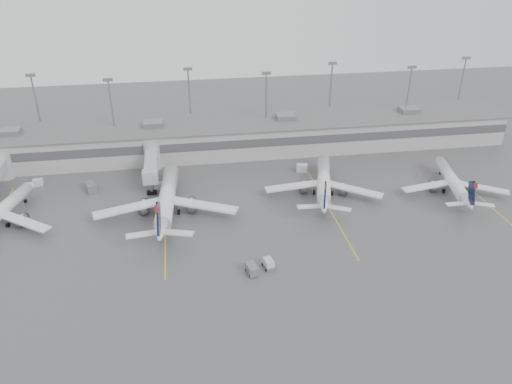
{
  "coord_description": "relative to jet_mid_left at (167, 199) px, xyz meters",
  "views": [
    {
      "loc": [
        -12.68,
        -66.37,
        54.06
      ],
      "look_at": [
        1.59,
        24.0,
        5.0
      ],
      "focal_mm": 35.0,
      "sensor_mm": 36.0,
      "label": 1
    }
  ],
  "objects": [
    {
      "name": "baggage_tug",
      "position": [
        17.75,
        -22.12,
        -2.72
      ],
      "size": [
        2.21,
        2.96,
        1.73
      ],
      "rotation": [
        0.0,
        0.0,
        0.21
      ],
      "color": "silver",
      "rests_on": "ground"
    },
    {
      "name": "gse_uld_c",
      "position": [
        32.95,
        15.44,
        -2.44
      ],
      "size": [
        3.05,
        2.43,
        1.9
      ],
      "primitive_type": "cube",
      "rotation": [
        0.0,
        0.0,
        -0.27
      ],
      "color": "silver",
      "rests_on": "ground"
    },
    {
      "name": "jet_far_right",
      "position": [
        64.26,
        -0.44,
        -0.69
      ],
      "size": [
        23.44,
        26.54,
        8.68
      ],
      "rotation": [
        0.0,
        0.0,
        -0.21
      ],
      "color": "white",
      "rests_on": "ground"
    },
    {
      "name": "ground",
      "position": [
        16.96,
        -26.68,
        -3.39
      ],
      "size": [
        260.0,
        260.0,
        0.0
      ],
      "primitive_type": "plane",
      "color": "#4D4D4F",
      "rests_on": "ground"
    },
    {
      "name": "light_masts",
      "position": [
        16.96,
        37.07,
        8.64
      ],
      "size": [
        142.4,
        8.0,
        20.6
      ],
      "color": "gray",
      "rests_on": "ground"
    },
    {
      "name": "gse_uld_b",
      "position": [
        -1.79,
        11.43,
        -2.58
      ],
      "size": [
        2.69,
        2.26,
        1.62
      ],
      "primitive_type": "cube",
      "rotation": [
        0.0,
        0.0,
        -0.38
      ],
      "color": "silver",
      "rests_on": "ground"
    },
    {
      "name": "baggage_cart",
      "position": [
        14.55,
        -23.32,
        -2.47
      ],
      "size": [
        2.11,
        3.02,
        1.77
      ],
      "rotation": [
        0.0,
        0.0,
        0.21
      ],
      "color": "slate",
      "rests_on": "ground"
    },
    {
      "name": "terminal",
      "position": [
        16.96,
        31.3,
        0.78
      ],
      "size": [
        152.0,
        17.0,
        9.45
      ],
      "color": "#9E9F9A",
      "rests_on": "ground"
    },
    {
      "name": "jet_mid_left",
      "position": [
        0.0,
        0.0,
        0.0
      ],
      "size": [
        30.0,
        33.73,
        10.91
      ],
      "rotation": [
        0.0,
        0.0,
        -0.08
      ],
      "color": "white",
      "rests_on": "ground"
    },
    {
      "name": "stand_markings",
      "position": [
        16.96,
        -2.68,
        -3.39
      ],
      "size": [
        105.25,
        40.0,
        0.01
      ],
      "color": "yellow",
      "rests_on": "ground"
    },
    {
      "name": "cone_d",
      "position": [
        60.07,
        8.47,
        -3.02
      ],
      "size": [
        0.46,
        0.46,
        0.73
      ],
      "primitive_type": "cone",
      "color": "#E26204",
      "rests_on": "ground"
    },
    {
      "name": "jet_bridge_right",
      "position": [
        -3.54,
        19.04,
        0.48
      ],
      "size": [
        4.0,
        17.2,
        7.0
      ],
      "color": "#A0A2A5",
      "rests_on": "ground"
    },
    {
      "name": "cone_b",
      "position": [
        0.96,
        12.23,
        -3.03
      ],
      "size": [
        0.46,
        0.46,
        0.73
      ],
      "primitive_type": "cone",
      "color": "#E26204",
      "rests_on": "ground"
    },
    {
      "name": "jet_mid_right",
      "position": [
        34.99,
        3.36,
        -0.4
      ],
      "size": [
        25.52,
        29.01,
        9.61
      ],
      "rotation": [
        0.0,
        0.0,
        -0.27
      ],
      "color": "white",
      "rests_on": "ground"
    },
    {
      "name": "gse_uld_a",
      "position": [
        -30.08,
        17.83,
        -2.61
      ],
      "size": [
        2.33,
        1.66,
        1.56
      ],
      "primitive_type": "cube",
      "rotation": [
        0.0,
        0.0,
        0.09
      ],
      "color": "silver",
      "rests_on": "ground"
    },
    {
      "name": "gse_loader",
      "position": [
        -17.36,
        12.86,
        -2.37
      ],
      "size": [
        3.02,
        3.75,
        2.03
      ],
      "primitive_type": "cube",
      "rotation": [
        0.0,
        0.0,
        0.35
      ],
      "color": "slate",
      "rests_on": "ground"
    },
    {
      "name": "cone_c",
      "position": [
        32.13,
        12.26,
        -3.0
      ],
      "size": [
        0.49,
        0.49,
        0.78
      ],
      "primitive_type": "cone",
      "color": "#E26204",
      "rests_on": "ground"
    }
  ]
}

